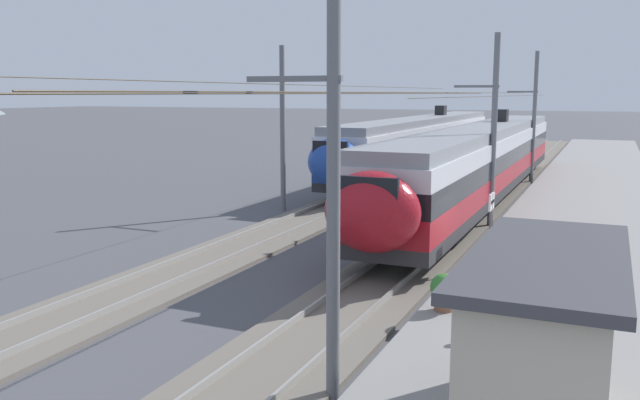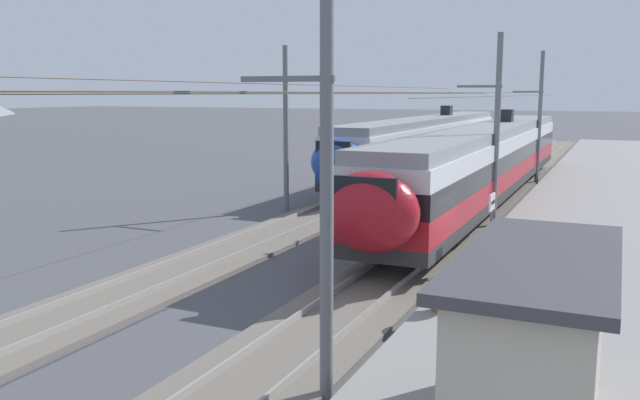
% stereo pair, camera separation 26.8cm
% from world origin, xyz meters
% --- Properties ---
extents(ground_plane, '(400.00, 400.00, 0.00)m').
position_xyz_m(ground_plane, '(0.00, 0.00, 0.00)').
color(ground_plane, '#4C4C51').
extents(platform_slab, '(120.00, 6.34, 0.39)m').
position_xyz_m(platform_slab, '(0.00, -3.97, 0.19)').
color(platform_slab, gray).
rests_on(platform_slab, ground).
extents(track_near, '(120.00, 3.00, 0.28)m').
position_xyz_m(track_near, '(0.00, 1.10, 0.07)').
color(track_near, '#6B6359').
rests_on(track_near, ground).
extents(track_far, '(120.00, 3.00, 0.28)m').
position_xyz_m(track_far, '(0.00, 7.05, 0.07)').
color(track_far, '#6B6359').
rests_on(track_far, ground).
extents(train_near_platform, '(34.87, 2.99, 4.27)m').
position_xyz_m(train_near_platform, '(14.35, 1.10, 2.23)').
color(train_near_platform, '#2D2D30').
rests_on(train_near_platform, track_near).
extents(train_far_track, '(32.59, 2.87, 4.27)m').
position_xyz_m(train_far_track, '(24.87, 7.05, 2.23)').
color(train_far_track, '#2D2D30').
rests_on(train_far_track, track_far).
extents(catenary_mast_west, '(43.94, 1.80, 7.74)m').
position_xyz_m(catenary_mast_west, '(-8.66, -0.29, 4.02)').
color(catenary_mast_west, slate).
rests_on(catenary_mast_west, ground).
extents(catenary_mast_mid, '(43.94, 1.80, 7.81)m').
position_xyz_m(catenary_mast_mid, '(8.09, -0.29, 4.05)').
color(catenary_mast_mid, slate).
rests_on(catenary_mast_mid, ground).
extents(catenary_mast_east, '(43.94, 1.80, 7.94)m').
position_xyz_m(catenary_mast_east, '(22.89, -0.30, 4.09)').
color(catenary_mast_east, slate).
rests_on(catenary_mast_east, ground).
extents(catenary_mast_far_side, '(43.94, 2.48, 7.61)m').
position_xyz_m(catenary_mast_far_side, '(8.36, 9.06, 4.02)').
color(catenary_mast_far_side, slate).
rests_on(catenary_mast_far_side, ground).
extents(platform_sign, '(0.70, 0.08, 2.09)m').
position_xyz_m(platform_sign, '(0.99, -1.55, 1.93)').
color(platform_sign, '#59595B').
rests_on(platform_sign, platform_slab).
extents(passenger_walking, '(0.53, 0.22, 1.69)m').
position_xyz_m(passenger_walking, '(-4.63, -3.25, 1.33)').
color(passenger_walking, '#383842').
rests_on(passenger_walking, platform_slab).
extents(handbag_beside_passenger, '(0.32, 0.18, 0.42)m').
position_xyz_m(handbag_beside_passenger, '(-3.83, -3.06, 0.54)').
color(handbag_beside_passenger, maroon).
rests_on(handbag_beside_passenger, platform_slab).
extents(handbag_near_sign, '(0.32, 0.18, 0.39)m').
position_xyz_m(handbag_near_sign, '(1.74, -1.43, 0.53)').
color(handbag_near_sign, maroon).
rests_on(handbag_near_sign, platform_slab).
extents(potted_plant_platform_edge, '(0.55, 0.55, 0.77)m').
position_xyz_m(potted_plant_platform_edge, '(2.55, -1.67, 0.83)').
color(potted_plant_platform_edge, brown).
rests_on(potted_plant_platform_edge, platform_slab).
extents(potted_plant_by_shelter, '(0.66, 0.66, 0.90)m').
position_xyz_m(potted_plant_by_shelter, '(-4.15, -1.35, 0.90)').
color(potted_plant_by_shelter, brown).
rests_on(potted_plant_by_shelter, platform_slab).
extents(platform_shelter, '(5.13, 2.13, 2.82)m').
position_xyz_m(platform_shelter, '(-9.31, -4.01, 1.82)').
color(platform_shelter, '#B7AD99').
rests_on(platform_shelter, platform_slab).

